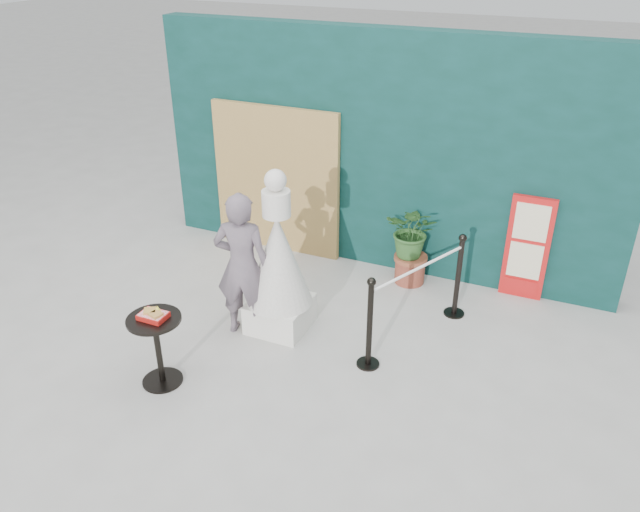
# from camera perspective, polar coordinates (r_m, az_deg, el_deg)

# --- Properties ---
(ground) EXTENTS (60.00, 60.00, 0.00)m
(ground) POSITION_cam_1_polar(r_m,az_deg,el_deg) (6.11, -4.63, -13.25)
(ground) COLOR #ADAAA5
(ground) RESTS_ON ground
(back_wall) EXTENTS (6.00, 0.30, 3.00)m
(back_wall) POSITION_cam_1_polar(r_m,az_deg,el_deg) (7.91, 5.73, 9.32)
(back_wall) COLOR #092C27
(back_wall) RESTS_ON ground
(bamboo_fence) EXTENTS (1.80, 0.08, 2.00)m
(bamboo_fence) POSITION_cam_1_polar(r_m,az_deg,el_deg) (8.41, -4.04, 6.91)
(bamboo_fence) COLOR tan
(bamboo_fence) RESTS_ON ground
(woman) EXTENTS (0.68, 0.53, 1.65)m
(woman) POSITION_cam_1_polar(r_m,az_deg,el_deg) (6.66, -7.11, -0.86)
(woman) COLOR slate
(woman) RESTS_ON ground
(menu_board) EXTENTS (0.50, 0.07, 1.30)m
(menu_board) POSITION_cam_1_polar(r_m,az_deg,el_deg) (7.74, 18.41, 0.66)
(menu_board) COLOR red
(menu_board) RESTS_ON ground
(statue) EXTENTS (0.73, 0.73, 1.87)m
(statue) POSITION_cam_1_polar(r_m,az_deg,el_deg) (6.71, -3.82, -1.03)
(statue) COLOR white
(statue) RESTS_ON ground
(cafe_table) EXTENTS (0.52, 0.52, 0.75)m
(cafe_table) POSITION_cam_1_polar(r_m,az_deg,el_deg) (6.23, -14.69, -7.45)
(cafe_table) COLOR black
(cafe_table) RESTS_ON ground
(food_basket) EXTENTS (0.26, 0.19, 0.11)m
(food_basket) POSITION_cam_1_polar(r_m,az_deg,el_deg) (6.07, -14.99, -5.22)
(food_basket) COLOR #B31813
(food_basket) RESTS_ON cafe_table
(planter) EXTENTS (0.62, 0.54, 1.06)m
(planter) POSITION_cam_1_polar(r_m,az_deg,el_deg) (7.75, 8.43, 1.60)
(planter) COLOR brown
(planter) RESTS_ON ground
(stanchion_barrier) EXTENTS (0.84, 1.54, 1.03)m
(stanchion_barrier) POSITION_cam_1_polar(r_m,az_deg,el_deg) (6.73, 8.83, -3.95)
(stanchion_barrier) COLOR black
(stanchion_barrier) RESTS_ON ground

